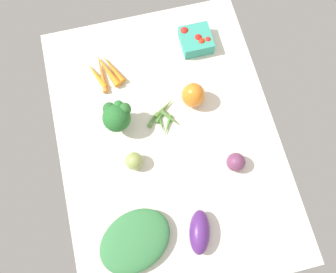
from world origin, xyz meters
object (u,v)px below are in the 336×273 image
Objects in this scene: heirloom_tomato_green at (134,161)px; okra_pile at (164,117)px; carrot_bunch at (105,71)px; eggplant at (200,232)px; broccoli_head at (117,116)px; leafy_greens_clump at (135,241)px; red_onion_near_basket at (236,162)px; bell_pepper_orange at (193,95)px; berry_basket at (196,40)px.

heirloom_tomato_green reaches higher than okra_pile.
carrot_bunch is 1.16× the size of eggplant.
carrot_bunch is at bearing 3.38° from broccoli_head.
eggplant reaches higher than leafy_greens_clump.
broccoli_head is at bearing 7.66° from heirloom_tomato_green.
broccoli_head is 42.52cm from red_onion_near_basket.
okra_pile is 43.26cm from leafy_greens_clump.
leafy_greens_clump reaches higher than okra_pile.
red_onion_near_basket reaches higher than heirloom_tomato_green.
eggplant is at bearing 167.70° from bell_pepper_orange.
eggplant is at bearing 136.81° from red_onion_near_basket.
carrot_bunch is 66.22cm from eggplant.
red_onion_near_basket is at bearing -104.35° from heirloom_tomato_green.
berry_basket reaches higher than okra_pile.
red_onion_near_basket reaches higher than carrot_bunch.
berry_basket is (24.84, -34.19, -4.46)cm from broccoli_head.
heirloom_tomato_green is 0.25× the size of leafy_greens_clump.
red_onion_near_basket is at bearing -140.99° from carrot_bunch.
eggplant is at bearing -163.80° from carrot_bunch.
broccoli_head is at bearing 55.71° from red_onion_near_basket.
eggplant is 1.38× the size of bell_pepper_orange.
berry_basket reaches higher than leafy_greens_clump.
bell_pepper_orange reaches higher than leafy_greens_clump.
okra_pile is 0.60× the size of leafy_greens_clump.
carrot_bunch is 34.03cm from bell_pepper_orange.
bell_pepper_orange is at bearing -71.66° from okra_pile.
berry_basket is 48.68cm from red_onion_near_basket.
bell_pepper_orange is 12.77cm from okra_pile.
heirloom_tomato_green is 16.17cm from broccoli_head.
carrot_bunch is 2.66× the size of heirloom_tomato_green.
bell_pepper_orange is at bearing -123.26° from carrot_bunch.
okra_pile is (-1.51, -15.57, -6.52)cm from broccoli_head.
red_onion_near_basket is at bearing -179.09° from berry_basket.
red_onion_near_basket is (-22.32, -19.39, 2.29)cm from okra_pile.
bell_pepper_orange is at bearing -35.12° from leafy_greens_clump.
carrot_bunch is 36.46cm from heirloom_tomato_green.
bell_pepper_orange is 0.89× the size of berry_basket.
carrot_bunch is 57.53cm from red_onion_near_basket.
okra_pile is 2.24× the size of red_onion_near_basket.
carrot_bunch is at bearing 56.74° from bell_pepper_orange.
heirloom_tomato_green is at bearing -172.34° from broccoli_head.
bell_pepper_orange is 27.25cm from broccoli_head.
leafy_greens_clump is at bearing 154.47° from okra_pile.
heirloom_tomato_green is 25.62cm from leafy_greens_clump.
heirloom_tomato_green is at bearing -11.56° from leafy_greens_clump.
okra_pile is at bearing -161.03° from eggplant.
eggplant reaches higher than red_onion_near_basket.
red_onion_near_basket is (-44.68, -36.19, 1.95)cm from carrot_bunch.
berry_basket is (22.55, -7.14, -2.06)cm from bell_pepper_orange.
leafy_greens_clump is at bearing 113.69° from red_onion_near_basket.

